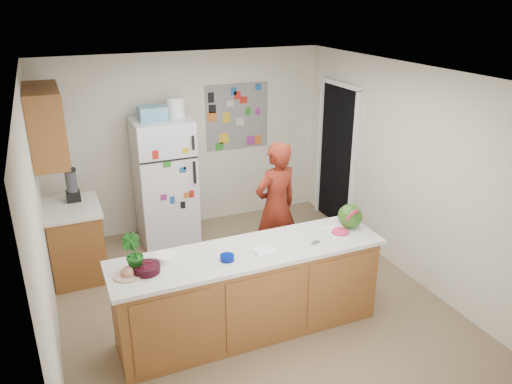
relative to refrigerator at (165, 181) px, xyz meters
name	(u,v)px	position (x,y,z in m)	size (l,w,h in m)	color
floor	(249,301)	(0.45, -1.88, -0.86)	(4.00, 4.50, 0.02)	brown
wall_back	(188,142)	(0.45, 0.38, 0.40)	(4.00, 0.02, 2.50)	beige
wall_left	(39,231)	(-1.56, -1.88, 0.40)	(0.02, 4.50, 2.50)	beige
wall_right	(406,172)	(2.46, -1.88, 0.40)	(0.02, 4.50, 2.50)	beige
ceiling	(248,74)	(0.45, -1.88, 1.66)	(4.00, 4.50, 0.02)	white
doorway	(337,156)	(2.44, -0.43, 0.17)	(0.03, 0.85, 2.04)	black
peninsula_base	(249,293)	(0.25, -2.38, -0.41)	(2.60, 0.62, 0.88)	brown
peninsula_top	(249,252)	(0.25, -2.38, 0.05)	(2.68, 0.70, 0.04)	silver
side_counter_base	(76,242)	(-1.24, -0.53, -0.42)	(0.60, 0.80, 0.86)	brown
side_counter_top	(71,208)	(-1.24, -0.53, 0.03)	(0.64, 0.84, 0.04)	silver
upper_cabinets	(46,125)	(-1.37, -0.58, 1.05)	(0.35, 1.00, 0.80)	brown
refrigerator	(165,181)	(0.00, 0.00, 0.00)	(0.75, 0.70, 1.70)	silver
fridge_top_bin	(152,113)	(-0.10, 0.00, 0.94)	(0.35, 0.28, 0.18)	#5999B2
photo_collage	(237,117)	(1.20, 0.36, 0.70)	(0.95, 0.01, 0.95)	slate
person	(276,207)	(1.04, -1.32, -0.03)	(0.59, 0.39, 1.63)	maroon
blender_appliance	(72,186)	(-1.19, -0.36, 0.24)	(0.13, 0.13, 0.38)	black
cutting_board	(345,230)	(1.34, -2.36, 0.08)	(0.39, 0.30, 0.01)	silver
watermelon	(350,216)	(1.40, -2.34, 0.21)	(0.26, 0.26, 0.26)	#1D5118
watermelon_slice	(340,232)	(1.24, -2.41, 0.09)	(0.17, 0.17, 0.02)	red
cherry_bowl	(147,269)	(-0.73, -2.39, 0.11)	(0.24, 0.24, 0.07)	black
white_bowl	(165,257)	(-0.53, -2.24, 0.10)	(0.19, 0.19, 0.06)	silver
cobalt_bowl	(227,258)	(-0.01, -2.47, 0.10)	(0.13, 0.13, 0.05)	#001169
plate	(128,275)	(-0.90, -2.39, 0.08)	(0.25, 0.25, 0.02)	beige
paper_towel	(264,251)	(0.37, -2.46, 0.08)	(0.20, 0.17, 0.02)	silver
keys	(315,243)	(0.91, -2.50, 0.08)	(0.10, 0.04, 0.01)	gray
potted_plant	(133,254)	(-0.83, -2.33, 0.25)	(0.19, 0.16, 0.35)	#0F3C0E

